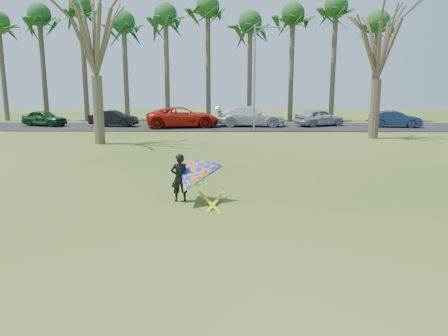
{
  "coord_description": "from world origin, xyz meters",
  "views": [
    {
      "loc": [
        0.23,
        -12.03,
        3.93
      ],
      "look_at": [
        0.0,
        2.0,
        1.1
      ],
      "focal_mm": 35.0,
      "sensor_mm": 36.0,
      "label": 1
    }
  ],
  "objects_px": {
    "car_4": "(319,117)",
    "bare_tree_left": "(94,29)",
    "streetlight": "(257,73)",
    "car_3": "(250,116)",
    "bare_tree_right": "(379,39)",
    "kite_flyer": "(192,178)",
    "car_0": "(44,118)",
    "car_2": "(183,117)",
    "car_5": "(395,119)",
    "car_1": "(114,118)"
  },
  "relations": [
    {
      "from": "bare_tree_left",
      "to": "kite_flyer",
      "type": "relative_size",
      "value": 4.06
    },
    {
      "from": "car_0",
      "to": "car_2",
      "type": "distance_m",
      "value": 12.04
    },
    {
      "from": "car_2",
      "to": "car_4",
      "type": "xyz_separation_m",
      "value": [
        11.62,
        1.26,
        -0.11
      ]
    },
    {
      "from": "bare_tree_left",
      "to": "car_1",
      "type": "distance_m",
      "value": 11.89
    },
    {
      "from": "bare_tree_left",
      "to": "streetlight",
      "type": "distance_m",
      "value": 12.58
    },
    {
      "from": "bare_tree_left",
      "to": "car_4",
      "type": "bearing_deg",
      "value": 33.91
    },
    {
      "from": "car_4",
      "to": "bare_tree_left",
      "type": "bearing_deg",
      "value": 98.97
    },
    {
      "from": "car_4",
      "to": "car_2",
      "type": "bearing_deg",
      "value": 71.23
    },
    {
      "from": "streetlight",
      "to": "kite_flyer",
      "type": "distance_m",
      "value": 20.91
    },
    {
      "from": "car_0",
      "to": "car_5",
      "type": "xyz_separation_m",
      "value": [
        29.75,
        -0.54,
        0.02
      ]
    },
    {
      "from": "car_0",
      "to": "car_2",
      "type": "relative_size",
      "value": 0.65
    },
    {
      "from": "car_0",
      "to": "car_5",
      "type": "distance_m",
      "value": 29.76
    },
    {
      "from": "car_4",
      "to": "car_5",
      "type": "bearing_deg",
      "value": -123.4
    },
    {
      "from": "car_2",
      "to": "kite_flyer",
      "type": "relative_size",
      "value": 2.53
    },
    {
      "from": "car_3",
      "to": "kite_flyer",
      "type": "distance_m",
      "value": 23.8
    },
    {
      "from": "bare_tree_right",
      "to": "car_3",
      "type": "xyz_separation_m",
      "value": [
        -8.16,
        7.28,
        -5.65
      ]
    },
    {
      "from": "bare_tree_right",
      "to": "streetlight",
      "type": "bearing_deg",
      "value": 152.97
    },
    {
      "from": "car_2",
      "to": "kite_flyer",
      "type": "bearing_deg",
      "value": 175.83
    },
    {
      "from": "car_0",
      "to": "car_2",
      "type": "bearing_deg",
      "value": -76.02
    },
    {
      "from": "car_2",
      "to": "kite_flyer",
      "type": "xyz_separation_m",
      "value": [
        2.78,
        -22.71,
        -0.06
      ]
    },
    {
      "from": "bare_tree_right",
      "to": "kite_flyer",
      "type": "relative_size",
      "value": 3.86
    },
    {
      "from": "car_4",
      "to": "kite_flyer",
      "type": "distance_m",
      "value": 25.55
    },
    {
      "from": "bare_tree_right",
      "to": "car_2",
      "type": "height_order",
      "value": "bare_tree_right"
    },
    {
      "from": "streetlight",
      "to": "car_4",
      "type": "relative_size",
      "value": 1.85
    },
    {
      "from": "car_1",
      "to": "car_3",
      "type": "bearing_deg",
      "value": -80.12
    },
    {
      "from": "bare_tree_right",
      "to": "streetlight",
      "type": "xyz_separation_m",
      "value": [
        -7.84,
        4.0,
        -2.1
      ]
    },
    {
      "from": "bare_tree_right",
      "to": "car_3",
      "type": "distance_m",
      "value": 12.31
    },
    {
      "from": "car_1",
      "to": "car_4",
      "type": "bearing_deg",
      "value": -79.48
    },
    {
      "from": "car_2",
      "to": "car_5",
      "type": "relative_size",
      "value": 1.46
    },
    {
      "from": "bare_tree_right",
      "to": "car_1",
      "type": "xyz_separation_m",
      "value": [
        -19.77,
        7.0,
        -5.84
      ]
    },
    {
      "from": "car_0",
      "to": "kite_flyer",
      "type": "xyz_separation_m",
      "value": [
        14.78,
        -23.59,
        0.12
      ]
    },
    {
      "from": "car_5",
      "to": "car_1",
      "type": "bearing_deg",
      "value": 98.01
    },
    {
      "from": "car_5",
      "to": "kite_flyer",
      "type": "bearing_deg",
      "value": 155.71
    },
    {
      "from": "streetlight",
      "to": "car_0",
      "type": "distance_m",
      "value": 18.65
    },
    {
      "from": "bare_tree_right",
      "to": "streetlight",
      "type": "relative_size",
      "value": 1.15
    },
    {
      "from": "streetlight",
      "to": "car_4",
      "type": "distance_m",
      "value": 7.64
    },
    {
      "from": "kite_flyer",
      "to": "car_0",
      "type": "bearing_deg",
      "value": 122.07
    },
    {
      "from": "car_1",
      "to": "car_3",
      "type": "relative_size",
      "value": 0.68
    },
    {
      "from": "streetlight",
      "to": "car_2",
      "type": "relative_size",
      "value": 1.32
    },
    {
      "from": "bare_tree_right",
      "to": "car_0",
      "type": "bearing_deg",
      "value": 164.31
    },
    {
      "from": "car_1",
      "to": "car_2",
      "type": "relative_size",
      "value": 0.67
    },
    {
      "from": "streetlight",
      "to": "car_3",
      "type": "xyz_separation_m",
      "value": [
        -0.32,
        3.28,
        -3.55
      ]
    },
    {
      "from": "car_1",
      "to": "car_2",
      "type": "height_order",
      "value": "car_2"
    },
    {
      "from": "bare_tree_right",
      "to": "car_0",
      "type": "distance_m",
      "value": 27.45
    },
    {
      "from": "car_2",
      "to": "bare_tree_right",
      "type": "bearing_deg",
      "value": -125.88
    },
    {
      "from": "bare_tree_right",
      "to": "car_5",
      "type": "bearing_deg",
      "value": 59.67
    },
    {
      "from": "bare_tree_right",
      "to": "car_2",
      "type": "distance_m",
      "value": 16.24
    },
    {
      "from": "kite_flyer",
      "to": "streetlight",
      "type": "bearing_deg",
      "value": 81.06
    },
    {
      "from": "bare_tree_left",
      "to": "car_1",
      "type": "relative_size",
      "value": 2.41
    },
    {
      "from": "car_2",
      "to": "car_3",
      "type": "height_order",
      "value": "car_3"
    }
  ]
}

